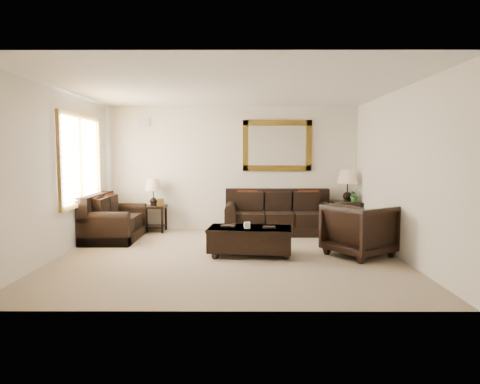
{
  "coord_description": "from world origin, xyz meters",
  "views": [
    {
      "loc": [
        0.22,
        -6.89,
        1.65
      ],
      "look_at": [
        0.19,
        0.6,
        1.0
      ],
      "focal_mm": 32.0,
      "sensor_mm": 36.0,
      "label": 1
    }
  ],
  "objects_px": {
    "sofa": "(278,217)",
    "armchair": "(360,227)",
    "loveseat": "(112,223)",
    "end_table_left": "(153,197)",
    "end_table_right": "(347,192)",
    "coffee_table": "(250,238)"
  },
  "relations": [
    {
      "from": "loveseat",
      "to": "coffee_table",
      "type": "bearing_deg",
      "value": -116.57
    },
    {
      "from": "end_table_left",
      "to": "armchair",
      "type": "bearing_deg",
      "value": -29.98
    },
    {
      "from": "end_table_right",
      "to": "coffee_table",
      "type": "height_order",
      "value": "end_table_right"
    },
    {
      "from": "sofa",
      "to": "armchair",
      "type": "bearing_deg",
      "value": -60.77
    },
    {
      "from": "end_table_left",
      "to": "coffee_table",
      "type": "distance_m",
      "value": 3.0
    },
    {
      "from": "sofa",
      "to": "coffee_table",
      "type": "xyz_separation_m",
      "value": [
        -0.64,
        -2.02,
        -0.04
      ]
    },
    {
      "from": "sofa",
      "to": "armchair",
      "type": "xyz_separation_m",
      "value": [
        1.15,
        -2.06,
        0.14
      ]
    },
    {
      "from": "end_table_left",
      "to": "armchair",
      "type": "xyz_separation_m",
      "value": [
        3.82,
        -2.2,
        -0.27
      ]
    },
    {
      "from": "loveseat",
      "to": "armchair",
      "type": "bearing_deg",
      "value": -107.22
    },
    {
      "from": "loveseat",
      "to": "armchair",
      "type": "xyz_separation_m",
      "value": [
        4.47,
        -1.39,
        0.15
      ]
    },
    {
      "from": "coffee_table",
      "to": "loveseat",
      "type": "bearing_deg",
      "value": 159.5
    },
    {
      "from": "end_table_right",
      "to": "sofa",
      "type": "bearing_deg",
      "value": -176.17
    },
    {
      "from": "sofa",
      "to": "end_table_left",
      "type": "xyz_separation_m",
      "value": [
        -2.66,
        0.14,
        0.41
      ]
    },
    {
      "from": "coffee_table",
      "to": "armchair",
      "type": "relative_size",
      "value": 1.51
    },
    {
      "from": "sofa",
      "to": "loveseat",
      "type": "xyz_separation_m",
      "value": [
        -3.32,
        -0.67,
        -0.01
      ]
    },
    {
      "from": "end_table_left",
      "to": "end_table_right",
      "type": "xyz_separation_m",
      "value": [
        4.14,
        -0.04,
        0.13
      ]
    },
    {
      "from": "loveseat",
      "to": "armchair",
      "type": "distance_m",
      "value": 4.68
    },
    {
      "from": "end_table_right",
      "to": "armchair",
      "type": "xyz_separation_m",
      "value": [
        -0.32,
        -2.16,
        -0.4
      ]
    },
    {
      "from": "end_table_left",
      "to": "end_table_right",
      "type": "distance_m",
      "value": 4.14
    },
    {
      "from": "end_table_right",
      "to": "coffee_table",
      "type": "relative_size",
      "value": 0.93
    },
    {
      "from": "end_table_left",
      "to": "coffee_table",
      "type": "xyz_separation_m",
      "value": [
        2.03,
        -2.16,
        -0.46
      ]
    },
    {
      "from": "sofa",
      "to": "end_table_left",
      "type": "distance_m",
      "value": 2.7
    }
  ]
}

